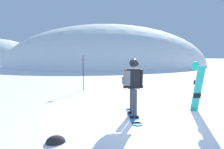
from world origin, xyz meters
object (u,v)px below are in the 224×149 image
Objects in this scene: spare_snowboard at (197,86)px; piste_marker_near at (83,70)px; snowboarder_main at (132,86)px; rock_mid at (139,82)px; rock_small at (56,142)px.

spare_snowboard is 0.87× the size of piste_marker_near.
spare_snowboard is 6.12m from piste_marker_near.
spare_snowboard is at bearing -2.34° from snowboarder_main.
snowboarder_main is 4.51× the size of rock_mid.
rock_mid is at bearing 80.21° from spare_snowboard.
snowboarder_main is at bearing 31.35° from rock_small.
piste_marker_near reaches higher than rock_mid.
rock_mid is 0.97× the size of rock_small.
piste_marker_near is at bearing 118.42° from spare_snowboard.
snowboarder_main is 4.39× the size of rock_small.
spare_snowboard is (2.20, -0.09, -0.09)m from snowboarder_main.
snowboarder_main is at bearing 177.66° from spare_snowboard.
piste_marker_near is at bearing 97.62° from snowboarder_main.
rock_small reaches higher than rock_mid.
snowboarder_main is 8.48m from rock_mid.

